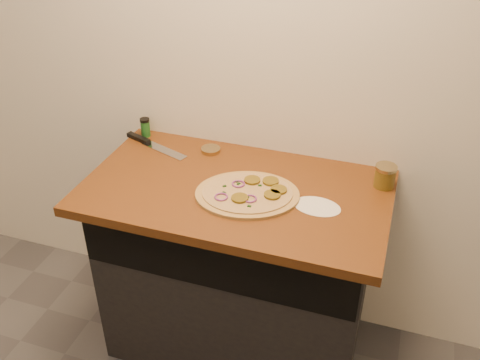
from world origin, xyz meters
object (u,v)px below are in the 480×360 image
(chefs_knife, at_px, (150,144))
(salsa_jar, at_px, (385,176))
(spice_shaker, at_px, (145,127))
(pizza, at_px, (248,194))

(chefs_knife, distance_m, salsa_jar, 1.02)
(salsa_jar, distance_m, spice_shaker, 1.08)
(chefs_knife, distance_m, spice_shaker, 0.10)
(salsa_jar, xyz_separation_m, spice_shaker, (-1.08, 0.08, -0.00))
(spice_shaker, bearing_deg, pizza, -28.12)
(chefs_knife, height_order, spice_shaker, spice_shaker)
(pizza, distance_m, spice_shaker, 0.68)
(pizza, bearing_deg, chefs_knife, 155.45)
(pizza, distance_m, chefs_knife, 0.59)
(chefs_knife, bearing_deg, spice_shaker, 128.63)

